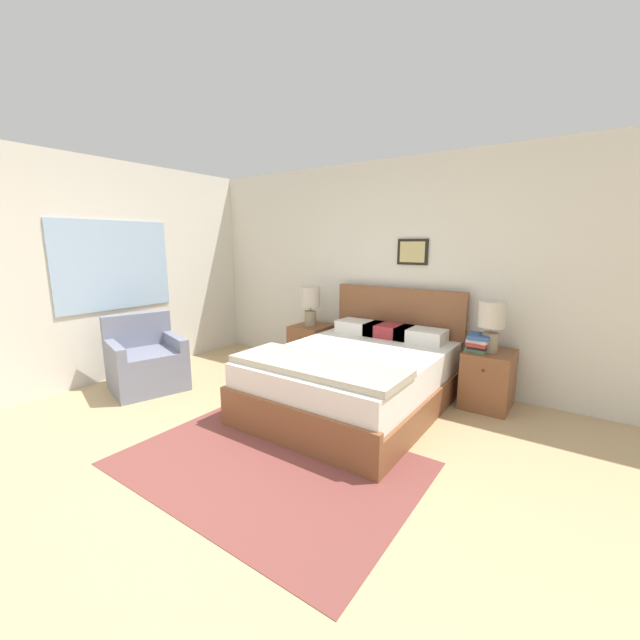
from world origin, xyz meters
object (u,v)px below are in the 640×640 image
nightstand_by_door (488,379)px  armchair (146,363)px  bed (356,376)px  table_lamp_near_window (311,302)px  table_lamp_by_door (492,321)px  nightstand_near_window (312,346)px

nightstand_by_door → armchair: bearing=-153.1°
bed → table_lamp_near_window: (-1.11, 0.74, 0.57)m
bed → table_lamp_near_window: 1.45m
armchair → table_lamp_by_door: size_ratio=1.81×
table_lamp_near_window → table_lamp_by_door: same height
nightstand_near_window → nightstand_by_door: bearing=0.0°
nightstand_by_door → table_lamp_near_window: table_lamp_near_window is taller
armchair → nightstand_by_door: (3.32, 1.69, -0.00)m
nightstand_near_window → nightstand_by_door: same height
nightstand_near_window → nightstand_by_door: (2.20, 0.00, 0.00)m
armchair → nightstand_by_door: 3.73m
armchair → nightstand_by_door: armchair is taller
bed → table_lamp_near_window: bearing=146.2°
nightstand_near_window → table_lamp_near_window: 0.61m
armchair → nightstand_by_door: size_ratio=1.58×
armchair → nightstand_near_window: armchair is taller
nightstand_by_door → table_lamp_by_door: bearing=-113.8°
nightstand_near_window → table_lamp_near_window: table_lamp_near_window is taller
bed → table_lamp_near_window: bed is taller
nightstand_by_door → nightstand_near_window: bearing=180.0°
table_lamp_near_window → nightstand_near_window: bearing=68.5°
armchair → table_lamp_by_door: 3.76m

